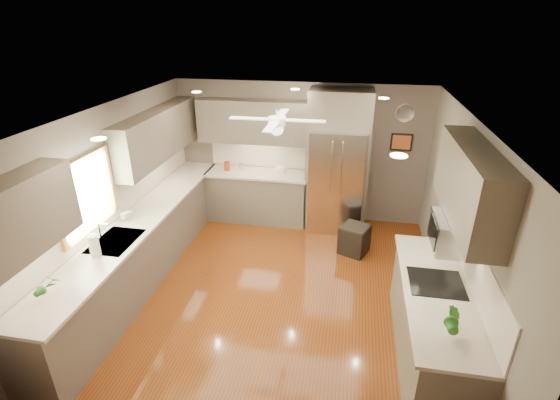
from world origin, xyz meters
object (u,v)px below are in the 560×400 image
(bowl, at_px, (280,172))
(microwave, at_px, (454,233))
(canister_b, at_px, (241,167))
(potted_plant_left, at_px, (48,285))
(potted_plant_right, at_px, (453,320))
(canister_a, at_px, (227,166))
(paper_towel, at_px, (94,246))
(soap_bottle, at_px, (127,214))
(stool, at_px, (354,239))
(refrigerator, at_px, (337,165))

(bowl, distance_m, microwave, 3.66)
(canister_b, distance_m, bowl, 0.73)
(potted_plant_left, height_order, bowl, potted_plant_left)
(canister_b, relative_size, potted_plant_right, 0.43)
(canister_a, height_order, bowl, canister_a)
(canister_a, relative_size, potted_plant_right, 0.57)
(microwave, xyz_separation_m, paper_towel, (-3.99, -0.31, -0.40))
(soap_bottle, bearing_deg, microwave, -8.34)
(stool, bearing_deg, refrigerator, 113.86)
(potted_plant_left, bearing_deg, paper_towel, 90.46)
(canister_a, height_order, potted_plant_left, potted_plant_left)
(stool, xyz_separation_m, paper_towel, (-3.04, -2.17, 0.84))
(potted_plant_left, height_order, stool, potted_plant_left)
(paper_towel, bearing_deg, potted_plant_left, -89.54)
(potted_plant_right, relative_size, stool, 0.55)
(soap_bottle, xyz_separation_m, stool, (3.15, 1.26, -0.79))
(canister_a, relative_size, bowl, 0.77)
(refrigerator, height_order, stool, refrigerator)
(canister_b, relative_size, potted_plant_left, 0.41)
(canister_a, height_order, refrigerator, refrigerator)
(refrigerator, distance_m, stool, 1.33)
(bowl, xyz_separation_m, refrigerator, (1.01, -0.06, 0.22))
(microwave, relative_size, stool, 1.03)
(refrigerator, xyz_separation_m, microwave, (1.33, -2.71, 0.29))
(microwave, bearing_deg, stool, 117.08)
(canister_b, xyz_separation_m, stool, (2.11, -0.93, -0.77))
(potted_plant_left, distance_m, stool, 4.32)
(canister_b, bearing_deg, microwave, -42.34)
(soap_bottle, relative_size, potted_plant_right, 0.58)
(soap_bottle, height_order, potted_plant_right, potted_plant_right)
(potted_plant_left, bearing_deg, soap_bottle, 94.01)
(potted_plant_left, distance_m, potted_plant_right, 3.87)
(microwave, bearing_deg, canister_b, 137.66)
(soap_bottle, height_order, potted_plant_left, potted_plant_left)
(potted_plant_right, bearing_deg, canister_a, 131.28)
(potted_plant_right, relative_size, paper_towel, 0.99)
(canister_b, relative_size, stool, 0.24)
(paper_towel, bearing_deg, canister_b, 73.41)
(canister_b, relative_size, paper_towel, 0.43)
(canister_b, bearing_deg, canister_a, -169.18)
(canister_b, bearing_deg, refrigerator, -2.73)
(canister_b, xyz_separation_m, potted_plant_right, (2.95, -3.69, 0.08))
(potted_plant_left, relative_size, bowl, 1.44)
(paper_towel, bearing_deg, stool, 35.61)
(canister_b, height_order, stool, canister_b)
(canister_a, xyz_separation_m, canister_b, (0.25, 0.05, -0.01))
(potted_plant_right, relative_size, refrigerator, 0.12)
(potted_plant_right, height_order, stool, potted_plant_right)
(bowl, distance_m, paper_towel, 3.50)
(paper_towel, bearing_deg, microwave, 4.48)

